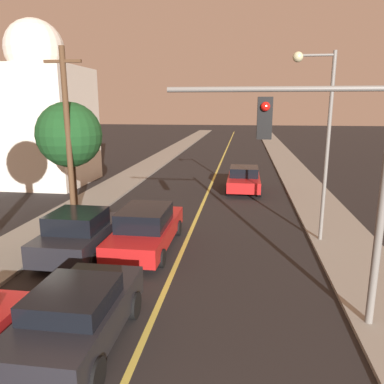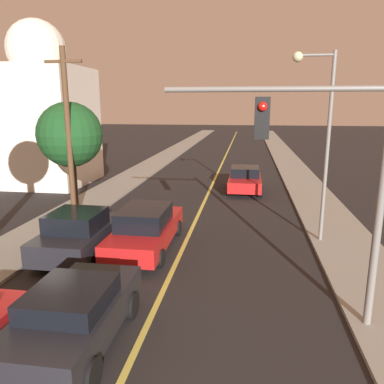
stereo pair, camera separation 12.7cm
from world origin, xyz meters
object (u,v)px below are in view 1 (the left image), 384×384
car_far_oncoming (244,179)px  utility_pole_left (68,134)px  tree_left_far (69,135)px  car_outer_lane_second (79,234)px  streetlamp_right (320,123)px  domed_building_left (40,114)px  car_near_lane_second (146,228)px  car_near_lane_front (77,315)px  traffic_signal_mast (330,161)px

car_far_oncoming → utility_pole_left: 11.01m
utility_pole_left → tree_left_far: bearing=113.9°
car_outer_lane_second → streetlamp_right: 9.32m
streetlamp_right → domed_building_left: domed_building_left is taller
car_far_oncoming → utility_pole_left: utility_pole_left is taller
car_far_oncoming → tree_left_far: (-8.03, -6.15, 3.02)m
car_outer_lane_second → car_far_oncoming: car_outer_lane_second is taller
streetlamp_right → car_outer_lane_second: bearing=-162.3°
utility_pole_left → car_near_lane_second: bearing=-32.9°
car_near_lane_front → traffic_signal_mast: size_ratio=0.71×
car_outer_lane_second → domed_building_left: bearing=123.3°
car_outer_lane_second → traffic_signal_mast: bearing=-22.8°
car_near_lane_second → car_outer_lane_second: car_outer_lane_second is taller
car_near_lane_front → car_outer_lane_second: size_ratio=1.01×
car_near_lane_second → car_outer_lane_second: (-2.08, -1.02, 0.03)m
car_near_lane_front → utility_pole_left: (-4.01, 8.35, 3.20)m
tree_left_far → streetlamp_right: bearing=-12.2°
car_far_oncoming → domed_building_left: 13.77m
traffic_signal_mast → streetlamp_right: size_ratio=0.82×
traffic_signal_mast → tree_left_far: size_ratio=1.08×
car_outer_lane_second → utility_pole_left: utility_pole_left is taller
traffic_signal_mast → streetlamp_right: 5.77m
car_near_lane_second → car_far_oncoming: car_near_lane_second is taller
car_near_lane_second → domed_building_left: size_ratio=0.48×
car_near_lane_second → utility_pole_left: (-4.01, 2.59, 3.17)m
streetlamp_right → utility_pole_left: utility_pole_left is taller
car_outer_lane_second → traffic_signal_mast: traffic_signal_mast is taller
car_near_lane_front → streetlamp_right: size_ratio=0.58×
car_near_lane_front → streetlamp_right: (6.08, 7.33, 3.74)m
car_far_oncoming → streetlamp_right: 9.60m
car_far_oncoming → streetlamp_right: streetlamp_right is taller
car_near_lane_front → domed_building_left: domed_building_left is taller
domed_building_left → car_outer_lane_second: bearing=-56.7°
car_near_lane_front → car_near_lane_second: (-0.00, 5.76, 0.03)m
utility_pole_left → car_outer_lane_second: bearing=-61.9°
car_near_lane_second → streetlamp_right: 7.29m
car_near_lane_second → tree_left_far: bearing=139.8°
car_near_lane_front → car_outer_lane_second: 5.17m
car_near_lane_front → tree_left_far: (-4.58, 9.63, 3.02)m
car_far_oncoming → domed_building_left: bearing=-2.7°
traffic_signal_mast → car_near_lane_second: bearing=142.1°
utility_pole_left → tree_left_far: utility_pole_left is taller
streetlamp_right → utility_pole_left: 10.15m
car_near_lane_second → utility_pole_left: utility_pole_left is taller
car_outer_lane_second → traffic_signal_mast: (7.37, -3.09, 3.13)m
car_outer_lane_second → utility_pole_left: (-1.93, 3.61, 3.14)m
tree_left_far → domed_building_left: bearing=127.4°
traffic_signal_mast → utility_pole_left: 11.46m
domed_building_left → traffic_signal_mast: bearing=-44.4°
domed_building_left → car_near_lane_front: bearing=-59.2°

